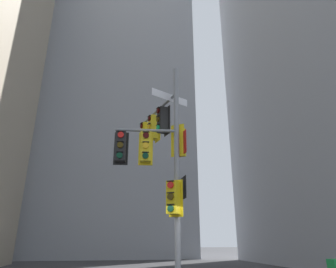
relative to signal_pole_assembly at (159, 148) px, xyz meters
name	(u,v)px	position (x,y,z in m)	size (l,w,h in m)	color
building_mid_block	(110,95)	(-2.77, 25.19, 14.58)	(17.81, 17.81, 38.44)	#9399A3
signal_pole_assembly	(159,148)	(0.00, 0.00, 0.00)	(2.64, 3.62, 7.49)	gray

